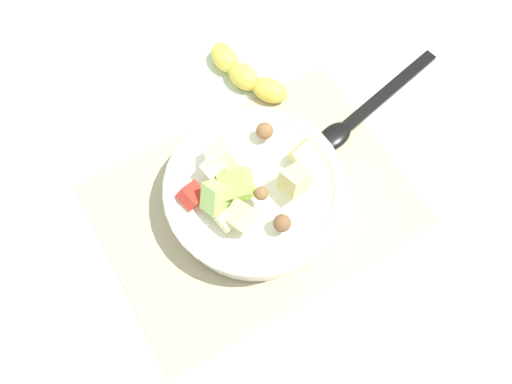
{
  "coord_description": "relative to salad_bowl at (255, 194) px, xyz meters",
  "views": [
    {
      "loc": [
        0.14,
        0.25,
        0.71
      ],
      "look_at": [
        -0.0,
        0.0,
        0.05
      ],
      "focal_mm": 38.59,
      "sensor_mm": 36.0,
      "label": 1
    }
  ],
  "objects": [
    {
      "name": "ground_plane",
      "position": [
        -0.0,
        -0.0,
        -0.04
      ],
      "size": [
        2.4,
        2.4,
        0.0
      ],
      "primitive_type": "plane",
      "color": "silver"
    },
    {
      "name": "placemat",
      "position": [
        -0.0,
        -0.0,
        -0.04
      ],
      "size": [
        0.42,
        0.3,
        0.01
      ],
      "primitive_type": "cube",
      "color": "tan",
      "rests_on": "ground_plane"
    },
    {
      "name": "salad_bowl",
      "position": [
        0.0,
        0.0,
        0.0
      ],
      "size": [
        0.24,
        0.24,
        0.11
      ],
      "color": "white",
      "rests_on": "placemat"
    },
    {
      "name": "serving_spoon",
      "position": [
        -0.21,
        -0.05,
        -0.03
      ],
      "size": [
        0.25,
        0.08,
        0.01
      ],
      "color": "black",
      "rests_on": "placemat"
    },
    {
      "name": "banana_whole",
      "position": [
        -0.09,
        -0.19,
        -0.03
      ],
      "size": [
        0.08,
        0.15,
        0.04
      ],
      "color": "yellow",
      "rests_on": "ground_plane"
    }
  ]
}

